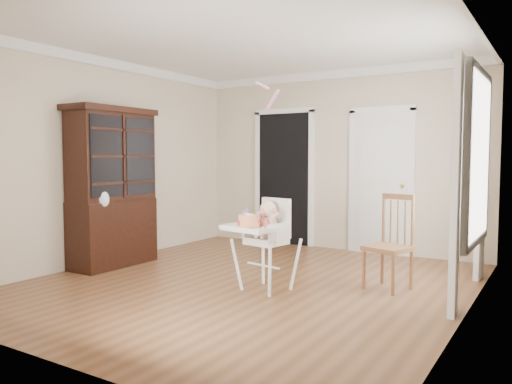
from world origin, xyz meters
The scene contains 16 objects.
floor centered at (0.00, 0.00, 0.00)m, with size 5.00×5.00×0.00m, color brown.
ceiling centered at (0.00, 0.00, 2.70)m, with size 5.00×5.00×0.00m, color white.
wall_back centered at (0.00, 2.50, 1.35)m, with size 4.50×4.50×0.00m, color #C1AE96.
wall_left centered at (-2.25, 0.00, 1.35)m, with size 5.00×5.00×0.00m, color #C1AE96.
wall_right centered at (2.25, 0.00, 1.35)m, with size 5.00×5.00×0.00m, color #C1AE96.
crown_molding centered at (0.00, 0.00, 2.64)m, with size 4.50×5.00×0.12m, color white, non-canonical shape.
doorway centered at (-0.90, 2.48, 1.11)m, with size 1.06×0.05×2.22m.
closet_door centered at (0.70, 2.48, 1.02)m, with size 0.96×0.09×2.13m.
window_right centered at (2.18, 0.80, 1.29)m, with size 0.13×1.84×2.30m.
high_chair centered at (0.31, -0.12, 0.61)m, with size 0.67×0.79×0.99m.
baby centered at (0.31, -0.10, 0.74)m, with size 0.27×0.23×0.40m.
cake centered at (0.23, -0.34, 0.75)m, with size 0.29×0.29×0.13m.
sippy_cup centered at (0.10, -0.19, 0.77)m, with size 0.08×0.08×0.19m.
china_cabinet centered at (-1.99, -0.13, 1.02)m, with size 0.54×1.21×2.04m.
dining_chair centered at (1.40, 0.60, 0.47)m, with size 0.51×0.51×1.01m.
streamer centered at (0.04, 0.24, 2.21)m, with size 0.03×0.50×0.02m, color #FF93CF, non-canonical shape.
Camera 1 is at (2.95, -4.60, 1.40)m, focal length 35.00 mm.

